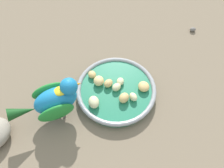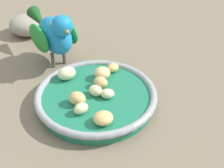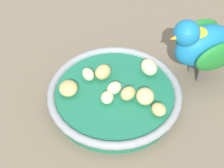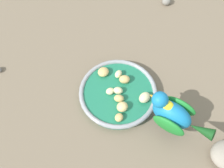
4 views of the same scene
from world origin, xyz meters
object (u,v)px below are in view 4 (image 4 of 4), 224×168
Objects in this scene: apple_piece_2 at (119,117)px; pebble_0 at (166,1)px; apple_piece_5 at (119,98)px; apple_piece_6 at (125,79)px; apple_piece_3 at (122,107)px; parrot at (173,114)px; apple_piece_1 at (103,72)px; feeding_bowl at (118,93)px; apple_piece_7 at (118,74)px; apple_piece_8 at (118,91)px; apple_piece_0 at (110,91)px; apple_piece_4 at (145,97)px.

apple_piece_2 is 0.49m from pebble_0.
apple_piece_6 is (-0.06, 0.02, 0.00)m from apple_piece_5.
apple_piece_3 is 0.19× the size of parrot.
feeding_bowl is at bearing 31.10° from apple_piece_1.
apple_piece_1 is 0.07m from apple_piece_6.
feeding_bowl is 0.06m from apple_piece_7.
apple_piece_2 is 0.93× the size of apple_piece_8.
apple_piece_3 is (0.05, 0.03, 0.00)m from apple_piece_0.
apple_piece_3 is 1.04× the size of pebble_0.
feeding_bowl is 1.37× the size of parrot.
pebble_0 is (-0.46, 0.06, -0.06)m from parrot.
apple_piece_3 is at bearing 14.79° from apple_piece_5.
apple_piece_8 is (0.06, -0.00, -0.00)m from apple_piece_7.
parrot reaches higher than apple_piece_7.
apple_piece_7 is 0.87× the size of pebble_0.
apple_piece_5 is at bearing -165.21° from apple_piece_3.
apple_piece_6 is at bearing 168.40° from apple_piece_2.
apple_piece_5 reaches higher than apple_piece_7.
apple_piece_1 reaches higher than apple_piece_2.
feeding_bowl is 0.03m from apple_piece_0.
apple_piece_1 is at bearing -166.21° from apple_piece_2.
apple_piece_7 is at bearing 175.17° from feeding_bowl.
apple_piece_5 is (-0.00, -0.07, -0.00)m from apple_piece_4.
apple_piece_2 is at bearing -11.60° from apple_piece_6.
pebble_0 is at bearing 151.38° from feeding_bowl.
pebble_0 is at bearing 155.43° from apple_piece_3.
apple_piece_2 is (0.08, 0.02, 0.00)m from apple_piece_0.
apple_piece_6 reaches higher than apple_piece_5.
apple_piece_6 is at bearing 128.60° from apple_piece_0.
apple_piece_8 is at bearing -171.65° from apple_piece_3.
apple_piece_8 is at bearing 31.35° from apple_piece_1.
apple_piece_3 is 0.46m from pebble_0.
apple_piece_7 is at bearing -141.36° from apple_piece_6.
apple_piece_1 is at bearing -165.60° from apple_piece_0.
apple_piece_4 is at bearing 111.16° from apple_piece_3.
apple_piece_2 is at bearing -2.24° from apple_piece_8.
pebble_0 is (-0.36, 0.22, -0.02)m from apple_piece_0.
feeding_bowl is 7.43× the size of pebble_0.
apple_piece_7 is 0.21m from parrot.
feeding_bowl is at bearing -4.83° from apple_piece_7.
apple_piece_6 is at bearing 63.46° from apple_piece_1.
apple_piece_5 is at bearing 42.41° from apple_piece_0.
apple_piece_6 is 0.04m from apple_piece_8.
parrot reaches higher than apple_piece_8.
apple_piece_1 is at bearing -7.36° from parrot.
apple_piece_4 is (0.03, 0.07, 0.02)m from feeding_bowl.
apple_piece_7 is (-0.02, -0.02, -0.00)m from apple_piece_6.
apple_piece_4 is 1.32× the size of apple_piece_8.
parrot is at bearing 69.12° from apple_piece_3.
apple_piece_0 is at bearing -106.40° from apple_piece_4.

